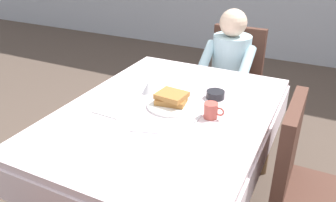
{
  "coord_description": "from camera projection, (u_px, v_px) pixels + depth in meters",
  "views": [
    {
      "loc": [
        0.76,
        -1.51,
        1.64
      ],
      "look_at": [
        0.0,
        0.02,
        0.79
      ],
      "focal_mm": 36.58,
      "sensor_mm": 36.0,
      "label": 1
    }
  ],
  "objects": [
    {
      "name": "knife_right_of_plate",
      "position": [
        201.0,
        114.0,
        1.87
      ],
      "size": [
        0.02,
        0.2,
        0.0
      ],
      "primitive_type": "cube",
      "rotation": [
        0.0,
        0.0,
        1.6
      ],
      "color": "silver",
      "rests_on": "dining_table_main"
    },
    {
      "name": "syrup_pitcher",
      "position": [
        148.0,
        88.0,
        2.1
      ],
      "size": [
        0.08,
        0.08,
        0.07
      ],
      "color": "silver",
      "rests_on": "dining_table_main"
    },
    {
      "name": "chair_right_side",
      "position": [
        304.0,
        179.0,
        1.7
      ],
      "size": [
        0.45,
        0.44,
        0.93
      ],
      "rotation": [
        0.0,
        0.0,
        -1.57
      ],
      "color": "#4C2D23",
      "rests_on": "ground"
    },
    {
      "name": "fork_left_of_plate",
      "position": [
        141.0,
        101.0,
        2.02
      ],
      "size": [
        0.02,
        0.18,
        0.0
      ],
      "primitive_type": "cube",
      "rotation": [
        0.0,
        0.0,
        1.62
      ],
      "color": "silver",
      "rests_on": "dining_table_main"
    },
    {
      "name": "napkin_folded",
      "position": [
        111.0,
        111.0,
        1.9
      ],
      "size": [
        0.17,
        0.13,
        0.01
      ],
      "primitive_type": "cube",
      "rotation": [
        0.0,
        0.0,
        -0.03
      ],
      "color": "white",
      "rests_on": "dining_table_main"
    },
    {
      "name": "breakfast_stack",
      "position": [
        172.0,
        98.0,
        1.95
      ],
      "size": [
        0.18,
        0.16,
        0.06
      ],
      "color": "#A36B33",
      "rests_on": "plate_breakfast"
    },
    {
      "name": "dining_table_main",
      "position": [
        166.0,
        124.0,
        1.96
      ],
      "size": [
        1.12,
        1.52,
        0.74
      ],
      "color": "silver",
      "rests_on": "ground"
    },
    {
      "name": "spoon_near_edge",
      "position": [
        144.0,
        132.0,
        1.71
      ],
      "size": [
        0.15,
        0.06,
        0.0
      ],
      "primitive_type": "cube",
      "rotation": [
        0.0,
        0.0,
        0.29
      ],
      "color": "silver",
      "rests_on": "dining_table_main"
    },
    {
      "name": "plate_breakfast",
      "position": [
        171.0,
        105.0,
        1.95
      ],
      "size": [
        0.28,
        0.28,
        0.02
      ],
      "primitive_type": "cylinder",
      "color": "white",
      "rests_on": "dining_table_main"
    },
    {
      "name": "cup_coffee",
      "position": [
        211.0,
        111.0,
        1.82
      ],
      "size": [
        0.11,
        0.08,
        0.08
      ],
      "color": "#B24C42",
      "rests_on": "dining_table_main"
    },
    {
      "name": "bowl_butter",
      "position": [
        215.0,
        95.0,
        2.04
      ],
      "size": [
        0.11,
        0.11,
        0.04
      ],
      "primitive_type": "cylinder",
      "color": "black",
      "rests_on": "dining_table_main"
    },
    {
      "name": "chair_diner",
      "position": [
        233.0,
        76.0,
        2.93
      ],
      "size": [
        0.44,
        0.45,
        0.93
      ],
      "rotation": [
        0.0,
        0.0,
        3.14
      ],
      "color": "#4C2D23",
      "rests_on": "ground"
    },
    {
      "name": "diner_person",
      "position": [
        229.0,
        66.0,
        2.74
      ],
      "size": [
        0.4,
        0.43,
        1.12
      ],
      "rotation": [
        0.0,
        0.0,
        3.14
      ],
      "color": "silver",
      "rests_on": "ground"
    }
  ]
}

